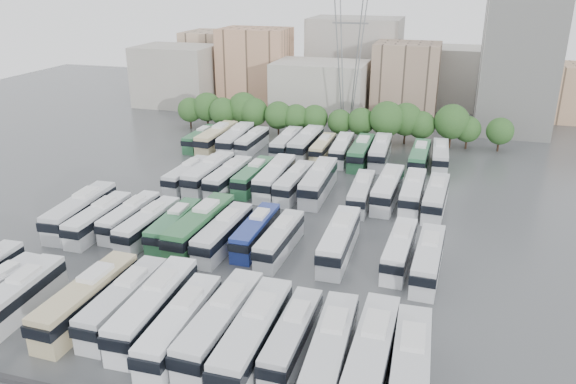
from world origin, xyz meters
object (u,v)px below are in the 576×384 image
(bus_r0_s4, at_px, (87,299))
(bus_r2_s7, at_px, (294,182))
(bus_r1_s1, at_px, (99,219))
(bus_r1_s0, at_px, (81,211))
(bus_r2_s6, at_px, (275,177))
(bus_r1_s7, at_px, (256,231))
(apartment_tower, at_px, (518,67))
(bus_r3_s2, at_px, (236,139))
(bus_r2_s10, at_px, (361,192))
(bus_r0_s9, at_px, (254,335))
(bus_r3_s5, at_px, (287,143))
(bus_r2_s11, at_px, (388,188))
(bus_r0_s7, at_px, (181,325))
(bus_r0_s11, at_px, (331,350))
(bus_r2_s2, at_px, (187,175))
(bus_r1_s12, at_px, (400,249))
(bus_r1_s2, at_px, (130,216))
(bus_r3_s12, at_px, (420,157))
(bus_r0_s2, at_px, (17,298))
(bus_r0_s5, at_px, (125,301))
(bus_r3_s0, at_px, (201,138))
(bus_r3_s6, at_px, (306,143))
(bus_r1_s3, at_px, (148,224))
(bus_r3_s8, at_px, (342,149))
(bus_r3_s1, at_px, (217,138))
(bus_r2_s13, at_px, (436,197))
(electricity_pylon, at_px, (350,36))
(bus_r3_s3, at_px, (252,141))
(bus_r3_s10, at_px, (380,151))
(bus_r3_s13, at_px, (440,156))
(bus_r3_s9, at_px, (361,152))
(bus_r3_s7, at_px, (323,148))
(bus_r0_s10, at_px, (292,336))
(bus_r0_s13, at_px, (410,370))
(bus_r2_s5, at_px, (254,176))
(bus_r1_s8, at_px, (280,239))
(bus_r2_s8, at_px, (319,181))
(bus_r2_s4, at_px, (229,177))
(bus_r2_s12, at_px, (413,192))
(bus_r0_s8, at_px, (221,323))
(bus_r1_s10, at_px, (339,240))
(bus_r1_s6, at_px, (223,233))
(bus_r0_s12, at_px, (371,356))

(bus_r0_s4, distance_m, bus_r2_s7, 36.95)
(bus_r1_s1, bearing_deg, bus_r1_s0, 162.08)
(bus_r2_s6, bearing_deg, bus_r1_s7, -79.91)
(apartment_tower, height_order, bus_r3_s2, apartment_tower)
(bus_r2_s7, bearing_deg, bus_r2_s10, -3.50)
(bus_r0_s9, xyz_separation_m, bus_r3_s5, (-13.43, 55.12, -0.14))
(bus_r2_s11, relative_size, bus_r3_s2, 0.98)
(bus_r0_s7, xyz_separation_m, bus_r3_s2, (-16.42, 55.12, 0.09))
(bus_r0_s11, distance_m, bus_r2_s2, 46.39)
(bus_r1_s12, relative_size, bus_r2_s10, 0.99)
(bus_r2_s10, bearing_deg, bus_r1_s2, -150.27)
(bus_r3_s5, height_order, bus_r3_s12, bus_r3_s5)
(bus_r0_s2, bearing_deg, bus_r0_s5, 10.48)
(apartment_tower, distance_m, bus_r3_s0, 63.10)
(bus_r0_s11, relative_size, bus_r3_s6, 0.94)
(bus_r0_s2, distance_m, bus_r0_s9, 23.21)
(bus_r3_s0, distance_m, bus_r3_s2, 6.88)
(bus_r1_s3, bearing_deg, bus_r3_s8, 68.58)
(bus_r1_s3, bearing_deg, bus_r3_s12, 53.03)
(bus_r1_s2, height_order, bus_r3_s1, bus_r3_s1)
(bus_r0_s9, bearing_deg, bus_r3_s6, 100.29)
(apartment_tower, relative_size, bus_r2_s13, 2.13)
(electricity_pylon, relative_size, bus_r1_s2, 3.03)
(bus_r3_s3, height_order, bus_r3_s10, bus_r3_s10)
(bus_r2_s10, relative_size, bus_r3_s13, 0.99)
(bus_r2_s10, bearing_deg, bus_r1_s0, -154.47)
(bus_r1_s12, height_order, bus_r3_s9, bus_r3_s9)
(bus_r3_s7, distance_m, bus_r3_s12, 16.68)
(bus_r0_s10, relative_size, bus_r0_s11, 0.89)
(bus_r0_s7, bearing_deg, bus_r3_s5, 96.07)
(bus_r0_s13, height_order, bus_r2_s5, bus_r0_s13)
(bus_r1_s8, xyz_separation_m, bus_r2_s10, (6.56, 17.05, 0.06))
(bus_r3_s6, bearing_deg, bus_r2_s6, -88.53)
(bus_r1_s8, bearing_deg, bus_r2_s8, 92.27)
(bus_r0_s4, xyz_separation_m, bus_r3_s10, (19.81, 53.87, -0.05))
(apartment_tower, bearing_deg, bus_r2_s13, -105.21)
(bus_r3_s8, bearing_deg, electricity_pylon, 96.07)
(bus_r3_s1, bearing_deg, bus_r2_s4, -60.31)
(bus_r2_s8, height_order, bus_r2_s12, bus_r2_s8)
(bus_r0_s8, relative_size, bus_r0_s10, 1.17)
(bus_r0_s11, height_order, bus_r0_s13, bus_r0_s13)
(bus_r3_s2, height_order, bus_r3_s12, bus_r3_s2)
(bus_r1_s10, height_order, bus_r2_s11, bus_r2_s11)
(bus_r3_s13, bearing_deg, bus_r1_s6, -123.37)
(bus_r0_s13, distance_m, bus_r1_s0, 46.87)
(bus_r0_s2, bearing_deg, bus_r3_s1, 90.79)
(bus_r0_s12, height_order, bus_r3_s10, bus_r0_s12)
(bus_r0_s9, xyz_separation_m, bus_r0_s10, (3.04, 1.10, -0.31))
(bus_r1_s2, bearing_deg, bus_r3_s6, 71.09)
(bus_r1_s10, bearing_deg, bus_r1_s3, -176.02)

